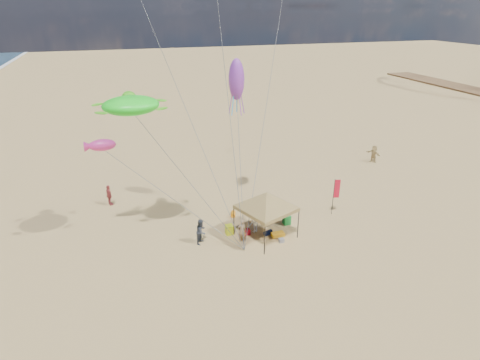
{
  "coord_description": "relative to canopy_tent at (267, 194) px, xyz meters",
  "views": [
    {
      "loc": [
        -7.49,
        -20.38,
        14.87
      ],
      "look_at": [
        0.0,
        3.0,
        4.0
      ],
      "focal_mm": 29.47,
      "sensor_mm": 36.0,
      "label": 1
    }
  ],
  "objects": [
    {
      "name": "fish_kite",
      "position": [
        -10.09,
        3.5,
        3.4
      ],
      "size": [
        1.87,
        1.25,
        0.76
      ],
      "primitive_type": "ellipsoid",
      "rotation": [
        0.0,
        0.0,
        -0.24
      ],
      "color": "#FF3AA6",
      "rests_on": "ground"
    },
    {
      "name": "cooler_red",
      "position": [
        -1.23,
        0.63,
        -3.09
      ],
      "size": [
        0.54,
        0.38,
        0.38
      ],
      "primitive_type": "cube",
      "color": "#B00E1C",
      "rests_on": "ground"
    },
    {
      "name": "beach_cart",
      "position": [
        0.79,
        -0.37,
        -3.08
      ],
      "size": [
        0.9,
        0.5,
        0.24
      ],
      "primitive_type": "cube",
      "color": "gold",
      "rests_on": "ground"
    },
    {
      "name": "canopy_tent",
      "position": [
        0.0,
        0.0,
        0.0
      ],
      "size": [
        5.93,
        5.93,
        3.94
      ],
      "color": "black",
      "rests_on": "ground"
    },
    {
      "name": "chair_yellow",
      "position": [
        -2.36,
        1.04,
        -2.93
      ],
      "size": [
        0.5,
        0.5,
        0.7
      ],
      "primitive_type": "cube",
      "color": "#CCE119",
      "rests_on": "ground"
    },
    {
      "name": "bag_orange",
      "position": [
        -1.34,
        3.43,
        -3.1
      ],
      "size": [
        0.54,
        0.69,
        0.36
      ],
      "primitive_type": "cylinder",
      "rotation": [
        0.0,
        1.57,
        1.22
      ],
      "color": "orange",
      "rests_on": "ground"
    },
    {
      "name": "cooler_blue",
      "position": [
        2.72,
        3.38,
        -3.09
      ],
      "size": [
        0.54,
        0.38,
        0.38
      ],
      "primitive_type": "cube",
      "color": "#111891",
      "rests_on": "ground"
    },
    {
      "name": "bag_navy",
      "position": [
        0.22,
        0.08,
        -3.1
      ],
      "size": [
        0.69,
        0.54,
        0.36
      ],
      "primitive_type": "cylinder",
      "rotation": [
        0.0,
        1.57,
        0.35
      ],
      "color": "#0C1536",
      "rests_on": "ground"
    },
    {
      "name": "feather_flag",
      "position": [
        6.22,
        1.36,
        -1.27
      ],
      "size": [
        0.45,
        0.14,
        3.0
      ],
      "color": "black",
      "rests_on": "ground"
    },
    {
      "name": "person_far_a",
      "position": [
        -10.34,
        8.32,
        -2.41
      ],
      "size": [
        0.73,
        1.11,
        1.75
      ],
      "primitive_type": "imported",
      "rotation": [
        0.0,
        0.0,
        1.89
      ],
      "color": "#AA4142",
      "rests_on": "ground"
    },
    {
      "name": "crate_grey",
      "position": [
        0.76,
        -1.09,
        -3.14
      ],
      "size": [
        0.34,
        0.3,
        0.28
      ],
      "primitive_type": "cube",
      "color": "slate",
      "rests_on": "ground"
    },
    {
      "name": "person_near_a",
      "position": [
        -1.79,
        -0.13,
        -2.43
      ],
      "size": [
        0.64,
        0.44,
        1.7
      ],
      "primitive_type": "imported",
      "rotation": [
        0.0,
        0.0,
        3.19
      ],
      "color": "tan",
      "rests_on": "ground"
    },
    {
      "name": "person_far_c",
      "position": [
        15.84,
        10.03,
        -2.37
      ],
      "size": [
        1.09,
        1.77,
        1.82
      ],
      "primitive_type": "imported",
      "rotation": [
        0.0,
        0.0,
        5.07
      ],
      "color": "tan",
      "rests_on": "ground"
    },
    {
      "name": "ground",
      "position": [
        -1.48,
        -1.75,
        -3.28
      ],
      "size": [
        280.0,
        280.0,
        0.0
      ],
      "primitive_type": "plane",
      "color": "tan",
      "rests_on": "ground"
    },
    {
      "name": "turtle_kite",
      "position": [
        -8.09,
        1.98,
        6.17
      ],
      "size": [
        3.69,
        3.11,
        1.13
      ],
      "primitive_type": "ellipsoid",
      "rotation": [
        0.0,
        0.0,
        -0.13
      ],
      "color": "#1FF622",
      "rests_on": "ground"
    },
    {
      "name": "squid_kite",
      "position": [
        -0.41,
        5.44,
        6.74
      ],
      "size": [
        1.15,
        1.15,
        2.99
      ],
      "primitive_type": "ellipsoid",
      "rotation": [
        0.0,
        0.0,
        0.0
      ],
      "color": "purple",
      "rests_on": "ground"
    },
    {
      "name": "chair_green",
      "position": [
        2.12,
        1.11,
        -2.93
      ],
      "size": [
        0.5,
        0.5,
        0.7
      ],
      "primitive_type": "cube",
      "color": "#167A2B",
      "rests_on": "ground"
    },
    {
      "name": "person_near_b",
      "position": [
        -4.47,
        0.53,
        -2.38
      ],
      "size": [
        1.07,
        1.11,
        1.8
      ],
      "primitive_type": "imported",
      "rotation": [
        0.0,
        0.0,
        0.91
      ],
      "color": "#333A46",
      "rests_on": "ground"
    },
    {
      "name": "person_near_c",
      "position": [
        -0.52,
        0.78,
        -2.44
      ],
      "size": [
        1.24,
        0.96,
        1.68
      ],
      "primitive_type": "imported",
      "rotation": [
        0.0,
        0.0,
        3.49
      ],
      "color": "silver",
      "rests_on": "ground"
    }
  ]
}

